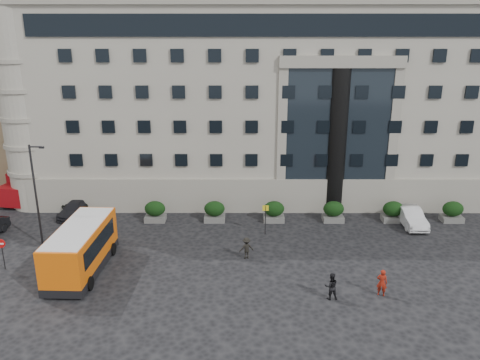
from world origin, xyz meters
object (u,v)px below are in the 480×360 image
at_px(red_truck, 27,185).
at_px(pedestrian_c, 246,248).
at_px(hedge_d, 333,211).
at_px(street_lamp, 36,192).
at_px(parked_car_c, 75,209).
at_px(hedge_e, 393,211).
at_px(parked_car_d, 85,197).
at_px(hedge_f, 453,211).
at_px(bus_stop_sign, 265,215).
at_px(white_taxi, 411,216).
at_px(pedestrian_a, 382,283).
at_px(hedge_c, 274,211).
at_px(hedge_b, 215,211).
at_px(pedestrian_b, 331,286).
at_px(hedge_a, 155,211).
at_px(minibus, 81,247).
at_px(no_entry_sign, 2,248).

bearing_deg(red_truck, pedestrian_c, -19.78).
height_order(hedge_d, street_lamp, street_lamp).
bearing_deg(parked_car_c, hedge_e, 5.61).
distance_m(parked_car_c, parked_car_d, 2.85).
xyz_separation_m(hedge_f, parked_car_d, (-33.50, 4.14, -0.15)).
distance_m(bus_stop_sign, white_taxi, 12.77).
bearing_deg(parked_car_d, pedestrian_a, -26.78).
bearing_deg(hedge_c, hedge_e, 0.00).
xyz_separation_m(hedge_f, red_truck, (-39.42, 5.31, 0.62)).
height_order(hedge_b, pedestrian_b, hedge_b).
bearing_deg(hedge_f, hedge_c, 180.00).
relative_size(hedge_c, hedge_d, 1.00).
xyz_separation_m(hedge_b, red_truck, (-18.62, 5.31, 0.62)).
height_order(hedge_a, pedestrian_b, hedge_a).
distance_m(hedge_f, bus_stop_sign, 16.76).
bearing_deg(hedge_f, street_lamp, -171.95).
bearing_deg(minibus, hedge_d, 27.12).
bearing_deg(minibus, street_lamp, 138.99).
xyz_separation_m(hedge_a, pedestrian_a, (16.35, -12.13, -0.04)).
height_order(bus_stop_sign, minibus, minibus).
relative_size(hedge_d, white_taxi, 0.39).
distance_m(hedge_a, pedestrian_c, 10.62).
bearing_deg(hedge_a, hedge_c, 0.00).
bearing_deg(white_taxi, pedestrian_a, -117.25).
bearing_deg(pedestrian_c, hedge_d, -150.65).
xyz_separation_m(hedge_b, parked_car_c, (-12.70, 1.29, -0.29)).
distance_m(hedge_c, hedge_f, 15.60).
xyz_separation_m(hedge_f, white_taxi, (-3.92, -0.80, -0.15)).
bearing_deg(bus_stop_sign, street_lamp, -173.46).
distance_m(bus_stop_sign, red_truck, 24.32).
bearing_deg(street_lamp, parked_car_d, 87.19).
relative_size(hedge_a, bus_stop_sign, 0.73).
height_order(hedge_f, street_lamp, street_lamp).
xyz_separation_m(hedge_a, no_entry_sign, (-9.00, -8.84, 0.72)).
distance_m(hedge_e, hedge_f, 5.20).
height_order(hedge_d, parked_car_d, hedge_d).
relative_size(hedge_c, pedestrian_c, 1.13).
height_order(hedge_f, pedestrian_b, hedge_f).
xyz_separation_m(parked_car_c, white_taxi, (29.58, -2.09, 0.14)).
bearing_deg(parked_car_d, pedestrian_b, -31.49).
bearing_deg(pedestrian_a, minibus, 11.56).
bearing_deg(street_lamp, minibus, -42.92).
bearing_deg(pedestrian_c, no_entry_sign, -7.38).
bearing_deg(hedge_e, pedestrian_b, -121.54).
xyz_separation_m(street_lamp, minibus, (4.48, -4.17, -2.57)).
xyz_separation_m(hedge_c, hedge_f, (15.60, 0.00, 0.00)).
bearing_deg(hedge_a, parked_car_c, 170.21).
bearing_deg(hedge_b, parked_car_d, 161.93).
distance_m(hedge_a, minibus, 9.65).
relative_size(hedge_a, minibus, 0.23).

